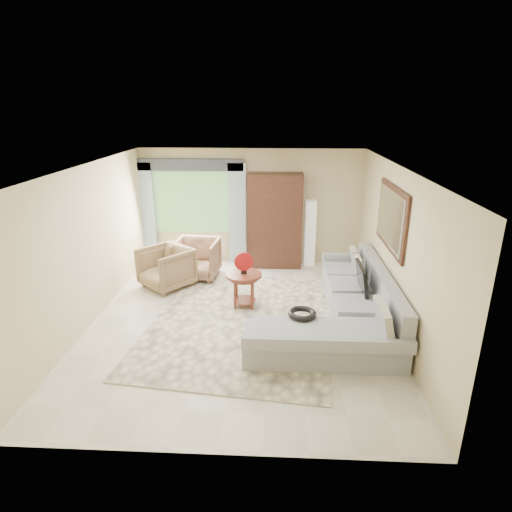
# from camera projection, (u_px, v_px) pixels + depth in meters

# --- Properties ---
(ground) EXTENTS (6.00, 6.00, 0.00)m
(ground) POSITION_uv_depth(u_px,v_px,m) (240.00, 320.00, 7.35)
(ground) COLOR silver
(ground) RESTS_ON ground
(area_rug) EXTENTS (3.45, 4.32, 0.02)m
(area_rug) POSITION_uv_depth(u_px,v_px,m) (243.00, 321.00, 7.30)
(area_rug) COLOR #F5E8C1
(area_rug) RESTS_ON ground
(sectional_sofa) EXTENTS (2.30, 3.46, 0.90)m
(sectional_sofa) POSITION_uv_depth(u_px,v_px,m) (348.00, 312.00, 7.00)
(sectional_sofa) COLOR #A9ADB2
(sectional_sofa) RESTS_ON ground
(tv_screen) EXTENTS (0.14, 0.74, 0.48)m
(tv_screen) POSITION_uv_depth(u_px,v_px,m) (362.00, 279.00, 7.22)
(tv_screen) COLOR black
(tv_screen) RESTS_ON sectional_sofa
(garden_hose) EXTENTS (0.43, 0.43, 0.09)m
(garden_hose) POSITION_uv_depth(u_px,v_px,m) (302.00, 314.00, 6.39)
(garden_hose) COLOR black
(garden_hose) RESTS_ON sectional_sofa
(coffee_table) EXTENTS (0.64, 0.64, 0.64)m
(coffee_table) POSITION_uv_depth(u_px,v_px,m) (244.00, 289.00, 7.73)
(coffee_table) COLOR #4D2314
(coffee_table) RESTS_ON ground
(red_disc) EXTENTS (0.34, 0.09, 0.34)m
(red_disc) POSITION_uv_depth(u_px,v_px,m) (244.00, 262.00, 7.55)
(red_disc) COLOR #A21012
(red_disc) RESTS_ON coffee_table
(armchair_left) EXTENTS (1.26, 1.26, 0.83)m
(armchair_left) POSITION_uv_depth(u_px,v_px,m) (166.00, 268.00, 8.56)
(armchair_left) COLOR #947C50
(armchair_left) RESTS_ON ground
(armchair_right) EXTENTS (0.97, 0.99, 0.83)m
(armchair_right) POSITION_uv_depth(u_px,v_px,m) (197.00, 259.00, 9.05)
(armchair_right) COLOR #986C52
(armchair_right) RESTS_ON ground
(potted_plant) EXTENTS (0.54, 0.49, 0.53)m
(potted_plant) POSITION_uv_depth(u_px,v_px,m) (142.00, 257.00, 9.58)
(potted_plant) COLOR #999999
(potted_plant) RESTS_ON ground
(armoire) EXTENTS (1.20, 0.55, 2.10)m
(armoire) POSITION_uv_depth(u_px,v_px,m) (275.00, 221.00, 9.53)
(armoire) COLOR black
(armoire) RESTS_ON ground
(floor_lamp) EXTENTS (0.24, 0.24, 1.50)m
(floor_lamp) POSITION_uv_depth(u_px,v_px,m) (310.00, 233.00, 9.65)
(floor_lamp) COLOR silver
(floor_lamp) RESTS_ON ground
(window) EXTENTS (1.80, 0.04, 1.40)m
(window) POSITION_uv_depth(u_px,v_px,m) (192.00, 202.00, 9.74)
(window) COLOR #669E59
(window) RESTS_ON wall_back
(curtain_left) EXTENTS (0.40, 0.08, 2.30)m
(curtain_left) POSITION_uv_depth(u_px,v_px,m) (146.00, 213.00, 9.79)
(curtain_left) COLOR #9EB7CC
(curtain_left) RESTS_ON ground
(curtain_right) EXTENTS (0.40, 0.08, 2.30)m
(curtain_right) POSITION_uv_depth(u_px,v_px,m) (237.00, 214.00, 9.69)
(curtain_right) COLOR #9EB7CC
(curtain_right) RESTS_ON ground
(valance) EXTENTS (2.40, 0.12, 0.26)m
(valance) POSITION_uv_depth(u_px,v_px,m) (189.00, 165.00, 9.39)
(valance) COLOR #1E232D
(valance) RESTS_ON wall_back
(wall_mirror) EXTENTS (0.05, 1.70, 1.05)m
(wall_mirror) POSITION_uv_depth(u_px,v_px,m) (391.00, 218.00, 6.97)
(wall_mirror) COLOR black
(wall_mirror) RESTS_ON wall_right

